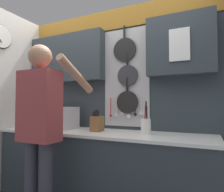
# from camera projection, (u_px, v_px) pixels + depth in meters

# --- Properties ---
(base_cabinet_counter) EXTENTS (2.45, 0.64, 0.92)m
(base_cabinet_counter) POSITION_uv_depth(u_px,v_px,m) (99.00, 173.00, 2.23)
(base_cabinet_counter) COLOR #2D383D
(base_cabinet_counter) RESTS_ON ground_plane
(back_wall_unit) EXTENTS (3.02, 0.22, 2.45)m
(back_wall_unit) POSITION_uv_depth(u_px,v_px,m) (109.00, 83.00, 2.54)
(back_wall_unit) COLOR #2D383D
(back_wall_unit) RESTS_ON ground_plane
(microwave) EXTENTS (0.47, 0.37, 0.27)m
(microwave) POSITION_uv_depth(u_px,v_px,m) (56.00, 118.00, 2.52)
(microwave) COLOR silver
(microwave) RESTS_ON base_cabinet_counter
(knife_block) EXTENTS (0.11, 0.15, 0.25)m
(knife_block) POSITION_uv_depth(u_px,v_px,m) (97.00, 123.00, 2.27)
(knife_block) COLOR brown
(knife_block) RESTS_ON base_cabinet_counter
(utensil_crock) EXTENTS (0.10, 0.10, 0.34)m
(utensil_crock) POSITION_uv_depth(u_px,v_px,m) (146.00, 126.00, 2.03)
(utensil_crock) COLOR white
(utensil_crock) RESTS_ON base_cabinet_counter
(person) EXTENTS (0.54, 0.65, 1.79)m
(person) POSITION_uv_depth(u_px,v_px,m) (40.00, 120.00, 1.88)
(person) COLOR #383842
(person) RESTS_ON ground_plane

